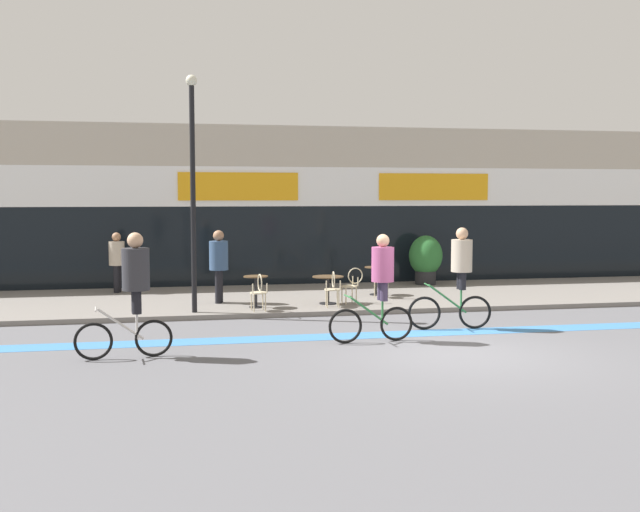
{
  "coord_description": "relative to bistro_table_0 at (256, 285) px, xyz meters",
  "views": [
    {
      "loc": [
        -5.02,
        -12.67,
        2.88
      ],
      "look_at": [
        -1.34,
        6.16,
        1.3
      ],
      "focal_mm": 42.0,
      "sensor_mm": 36.0,
      "label": 1
    }
  ],
  "objects": [
    {
      "name": "ground_plane",
      "position": [
        3.08,
        -5.42,
        -0.66
      ],
      "size": [
        120.0,
        120.0,
        0.0
      ],
      "primitive_type": "plane",
      "color": "#5B5B60"
    },
    {
      "name": "sidewalk_slab",
      "position": [
        3.08,
        1.83,
        -0.6
      ],
      "size": [
        40.0,
        5.5,
        0.12
      ],
      "primitive_type": "cube",
      "color": "slate",
      "rests_on": "ground"
    },
    {
      "name": "storefront_facade",
      "position": [
        3.08,
        6.54,
        1.82
      ],
      "size": [
        40.0,
        4.06,
        4.97
      ],
      "color": "#B2A899",
      "rests_on": "ground"
    },
    {
      "name": "bike_lane_stripe",
      "position": [
        3.08,
        -3.43,
        -0.66
      ],
      "size": [
        36.0,
        0.7,
        0.01
      ],
      "primitive_type": "cube",
      "color": "#3D7AB7",
      "rests_on": "ground"
    },
    {
      "name": "bistro_table_0",
      "position": [
        0.0,
        0.0,
        0.0
      ],
      "size": [
        0.6,
        0.6,
        0.78
      ],
      "color": "black",
      "rests_on": "sidewalk_slab"
    },
    {
      "name": "bistro_table_1",
      "position": [
        1.85,
        0.26,
        -0.03
      ],
      "size": [
        0.79,
        0.79,
        0.7
      ],
      "color": "black",
      "rests_on": "sidewalk_slab"
    },
    {
      "name": "bistro_table_2",
      "position": [
        3.49,
        1.67,
        0.0
      ],
      "size": [
        0.61,
        0.61,
        0.78
      ],
      "color": "black",
      "rests_on": "sidewalk_slab"
    },
    {
      "name": "cafe_chair_0_near",
      "position": [
        0.01,
        -0.63,
        -0.03
      ],
      "size": [
        0.44,
        0.59,
        0.9
      ],
      "rotation": [
        0.0,
        0.0,
        1.68
      ],
      "color": "beige",
      "rests_on": "sidewalk_slab"
    },
    {
      "name": "cafe_chair_1_near",
      "position": [
        1.85,
        -0.36,
        -0.03
      ],
      "size": [
        0.43,
        0.59,
        0.9
      ],
      "rotation": [
        0.0,
        0.0,
        1.49
      ],
      "color": "beige",
      "rests_on": "sidewalk_slab"
    },
    {
      "name": "cafe_chair_1_side",
      "position": [
        2.48,
        0.27,
        -0.03
      ],
      "size": [
        0.6,
        0.45,
        0.9
      ],
      "rotation": [
        0.0,
        0.0,
        3.29
      ],
      "color": "beige",
      "rests_on": "sidewalk_slab"
    },
    {
      "name": "cafe_chair_2_near",
      "position": [
        3.49,
        1.04,
        -0.03
      ],
      "size": [
        0.41,
        0.58,
        0.9
      ],
      "rotation": [
        0.0,
        0.0,
        1.59
      ],
      "color": "beige",
      "rests_on": "sidewalk_slab"
    },
    {
      "name": "planter_pot",
      "position": [
        5.64,
        3.72,
        0.26
      ],
      "size": [
        1.02,
        1.02,
        1.5
      ],
      "color": "#232326",
      "rests_on": "sidewalk_slab"
    },
    {
      "name": "lamp_post",
      "position": [
        -1.49,
        -0.47,
        2.61
      ],
      "size": [
        0.26,
        0.26,
        5.49
      ],
      "color": "black",
      "rests_on": "sidewalk_slab"
    },
    {
      "name": "cyclist_0",
      "position": [
        -2.65,
        -4.69,
        0.67
      ],
      "size": [
        1.69,
        0.57,
        2.22
      ],
      "rotation": [
        0.0,
        0.0,
        3.24
      ],
      "color": "black",
      "rests_on": "ground"
    },
    {
      "name": "cyclist_1",
      "position": [
        4.01,
        -3.1,
        0.59
      ],
      "size": [
        1.82,
        0.56,
        2.18
      ],
      "rotation": [
        0.0,
        0.0,
        3.04
      ],
      "color": "black",
      "rests_on": "ground"
    },
    {
      "name": "cyclist_2",
      "position": [
        1.98,
        -4.11,
        0.57
      ],
      "size": [
        1.73,
        0.52,
        2.11
      ],
      "rotation": [
        0.0,
        0.0,
        3.21
      ],
      "color": "black",
      "rests_on": "ground"
    },
    {
      "name": "pedestrian_near_end",
      "position": [
        -0.84,
        0.96,
        0.56
      ],
      "size": [
        0.58,
        0.58,
        1.86
      ],
      "rotation": [
        0.0,
        0.0,
        -0.25
      ],
      "color": "black",
      "rests_on": "sidewalk_slab"
    },
    {
      "name": "pedestrian_far_end",
      "position": [
        -3.53,
        3.54,
        0.47
      ],
      "size": [
        0.54,
        0.54,
        1.7
      ],
      "rotation": [
        0.0,
        0.0,
        -0.28
      ],
      "color": "black",
      "rests_on": "sidewalk_slab"
    }
  ]
}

